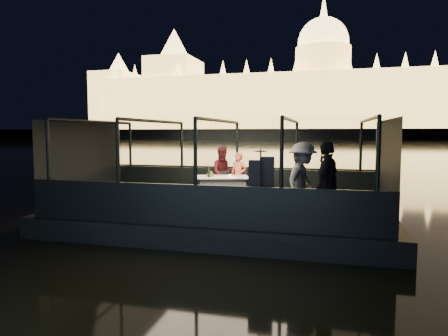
% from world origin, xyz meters
% --- Properties ---
extents(river_water, '(500.00, 500.00, 0.00)m').
position_xyz_m(river_water, '(0.00, 80.00, 0.00)').
color(river_water, black).
rests_on(river_water, ground).
extents(boat_hull, '(8.60, 4.40, 1.00)m').
position_xyz_m(boat_hull, '(0.00, 0.00, 0.00)').
color(boat_hull, black).
rests_on(boat_hull, river_water).
extents(boat_deck, '(8.00, 4.00, 0.04)m').
position_xyz_m(boat_deck, '(0.00, 0.00, 0.48)').
color(boat_deck, black).
rests_on(boat_deck, boat_hull).
extents(gunwale_port, '(8.00, 0.08, 0.90)m').
position_xyz_m(gunwale_port, '(0.00, 2.00, 0.95)').
color(gunwale_port, black).
rests_on(gunwale_port, boat_deck).
extents(gunwale_starboard, '(8.00, 0.08, 0.90)m').
position_xyz_m(gunwale_starboard, '(0.00, -2.00, 0.95)').
color(gunwale_starboard, black).
rests_on(gunwale_starboard, boat_deck).
extents(cabin_glass_port, '(8.00, 0.02, 1.40)m').
position_xyz_m(cabin_glass_port, '(0.00, 2.00, 2.10)').
color(cabin_glass_port, '#99B2B2').
rests_on(cabin_glass_port, gunwale_port).
extents(cabin_glass_starboard, '(8.00, 0.02, 1.40)m').
position_xyz_m(cabin_glass_starboard, '(0.00, -2.00, 2.10)').
color(cabin_glass_starboard, '#99B2B2').
rests_on(cabin_glass_starboard, gunwale_starboard).
extents(cabin_roof_glass, '(8.00, 4.00, 0.02)m').
position_xyz_m(cabin_roof_glass, '(0.00, 0.00, 2.80)').
color(cabin_roof_glass, '#99B2B2').
rests_on(cabin_roof_glass, boat_deck).
extents(end_wall_fore, '(0.02, 4.00, 2.30)m').
position_xyz_m(end_wall_fore, '(-4.00, 0.00, 1.65)').
color(end_wall_fore, black).
rests_on(end_wall_fore, boat_deck).
extents(end_wall_aft, '(0.02, 4.00, 2.30)m').
position_xyz_m(end_wall_aft, '(4.00, 0.00, 1.65)').
color(end_wall_aft, black).
rests_on(end_wall_aft, boat_deck).
extents(canopy_ribs, '(8.00, 4.00, 2.30)m').
position_xyz_m(canopy_ribs, '(0.00, 0.00, 1.65)').
color(canopy_ribs, black).
rests_on(canopy_ribs, boat_deck).
extents(embankment, '(400.00, 140.00, 6.00)m').
position_xyz_m(embankment, '(0.00, 210.00, 1.00)').
color(embankment, '#423D33').
rests_on(embankment, ground).
extents(parliament_building, '(220.00, 32.00, 60.00)m').
position_xyz_m(parliament_building, '(0.00, 175.00, 29.00)').
color(parliament_building, '#F2D18C').
rests_on(parliament_building, embankment).
extents(dining_table_central, '(1.69, 1.43, 0.77)m').
position_xyz_m(dining_table_central, '(-0.16, 0.85, 0.89)').
color(dining_table_central, silver).
rests_on(dining_table_central, boat_deck).
extents(chair_port_left, '(0.53, 0.53, 0.86)m').
position_xyz_m(chair_port_left, '(-0.31, 1.30, 0.95)').
color(chair_port_left, black).
rests_on(chair_port_left, boat_deck).
extents(chair_port_right, '(0.56, 0.56, 0.94)m').
position_xyz_m(chair_port_right, '(0.22, 1.42, 0.95)').
color(chair_port_right, black).
rests_on(chair_port_right, boat_deck).
extents(coat_stand, '(0.54, 0.47, 1.64)m').
position_xyz_m(coat_stand, '(1.30, -1.53, 1.40)').
color(coat_stand, black).
rests_on(coat_stand, boat_deck).
extents(person_woman_coral, '(0.58, 0.46, 1.42)m').
position_xyz_m(person_woman_coral, '(0.14, 1.57, 1.25)').
color(person_woman_coral, '#F37158').
rests_on(person_woman_coral, boat_deck).
extents(person_man_maroon, '(0.93, 0.84, 1.57)m').
position_xyz_m(person_man_maroon, '(-0.32, 1.59, 1.25)').
color(person_man_maroon, '#431216').
rests_on(person_man_maroon, boat_deck).
extents(passenger_stripe, '(1.01, 1.32, 1.80)m').
position_xyz_m(passenger_stripe, '(2.15, -0.88, 1.35)').
color(passenger_stripe, silver).
rests_on(passenger_stripe, boat_deck).
extents(passenger_dark, '(0.76, 1.16, 1.83)m').
position_xyz_m(passenger_dark, '(2.68, -1.46, 1.35)').
color(passenger_dark, black).
rests_on(passenger_dark, boat_deck).
extents(wine_bottle, '(0.08, 0.08, 0.29)m').
position_xyz_m(wine_bottle, '(-0.47, 0.53, 1.42)').
color(wine_bottle, '#14371A').
rests_on(wine_bottle, dining_table_central).
extents(bread_basket, '(0.23, 0.23, 0.08)m').
position_xyz_m(bread_basket, '(-0.51, 0.83, 1.31)').
color(bread_basket, brown).
rests_on(bread_basket, dining_table_central).
extents(amber_candle, '(0.06, 0.06, 0.07)m').
position_xyz_m(amber_candle, '(0.09, 0.71, 1.31)').
color(amber_candle, '#FFAA3F').
rests_on(amber_candle, dining_table_central).
extents(plate_near, '(0.24, 0.24, 0.01)m').
position_xyz_m(plate_near, '(0.37, 0.60, 1.27)').
color(plate_near, white).
rests_on(plate_near, dining_table_central).
extents(plate_far, '(0.26, 0.26, 0.02)m').
position_xyz_m(plate_far, '(-0.27, 1.03, 1.27)').
color(plate_far, white).
rests_on(plate_far, dining_table_central).
extents(wine_glass_white, '(0.08, 0.08, 0.17)m').
position_xyz_m(wine_glass_white, '(-0.42, 0.62, 1.36)').
color(wine_glass_white, white).
rests_on(wine_glass_white, dining_table_central).
extents(wine_glass_red, '(0.06, 0.06, 0.19)m').
position_xyz_m(wine_glass_red, '(0.25, 0.97, 1.36)').
color(wine_glass_red, white).
rests_on(wine_glass_red, dining_table_central).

